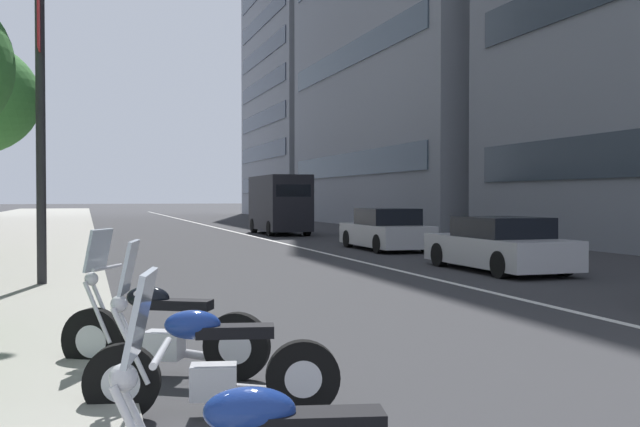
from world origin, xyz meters
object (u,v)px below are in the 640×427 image
object	(u,v)px
car_lead_in_lane	(386,231)
delivery_van_ahead	(279,203)
motorcycle_nearest_camera	(208,365)
motorcycle_by_sign_pole	(160,332)
car_following_behind	(499,246)

from	to	relation	value
car_lead_in_lane	delivery_van_ahead	xyz separation A→B (m)	(11.46, 0.81, 0.86)
motorcycle_nearest_camera	motorcycle_by_sign_pole	size ratio (longest dim) A/B	1.04
car_following_behind	delivery_van_ahead	bearing A→B (deg)	1.71
delivery_van_ahead	car_lead_in_lane	bearing A→B (deg)	-175.35
motorcycle_nearest_camera	car_lead_in_lane	xyz separation A→B (m)	(17.26, -8.90, 0.22)
motorcycle_by_sign_pole	car_lead_in_lane	world-z (taller)	motorcycle_by_sign_pole
car_following_behind	car_lead_in_lane	bearing A→B (deg)	-1.56
motorcycle_nearest_camera	motorcycle_by_sign_pole	world-z (taller)	motorcycle_by_sign_pole
car_following_behind	car_lead_in_lane	world-z (taller)	car_lead_in_lane
motorcycle_nearest_camera	car_following_behind	xyz separation A→B (m)	(9.72, -8.72, 0.19)
motorcycle_nearest_camera	car_following_behind	world-z (taller)	motorcycle_nearest_camera
car_lead_in_lane	delivery_van_ahead	world-z (taller)	delivery_van_ahead
car_following_behind	car_lead_in_lane	distance (m)	7.54
motorcycle_nearest_camera	car_following_behind	distance (m)	13.06
motorcycle_by_sign_pole	car_following_behind	world-z (taller)	motorcycle_by_sign_pole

